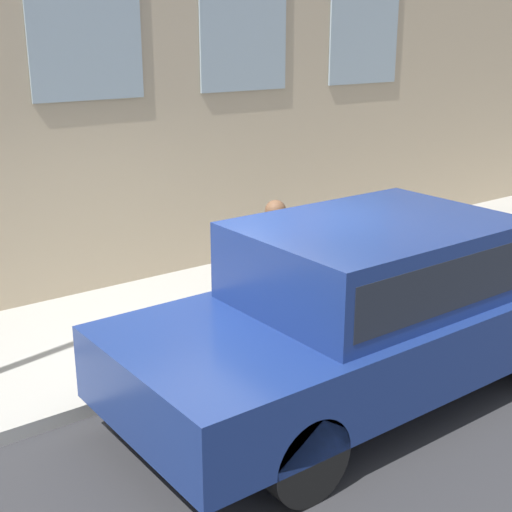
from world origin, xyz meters
name	(u,v)px	position (x,y,z in m)	size (l,w,h in m)	color
ground_plane	(219,374)	(0.00, 0.00, 0.00)	(80.00, 80.00, 0.00)	#2D2D30
sidewalk	(154,326)	(1.36, 0.00, 0.07)	(2.72, 60.00, 0.14)	#9E9B93
fire_hydrant	(236,301)	(0.36, -0.48, 0.58)	(0.34, 0.45, 0.86)	#2D7260
person	(275,251)	(0.43, -1.06, 1.02)	(0.35, 0.23, 1.46)	#726651
parked_car_navy_near	(372,302)	(-1.18, -0.94, 0.95)	(2.00, 5.07, 1.72)	black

